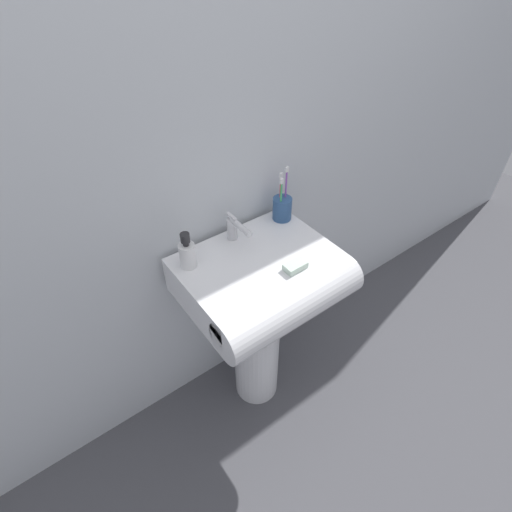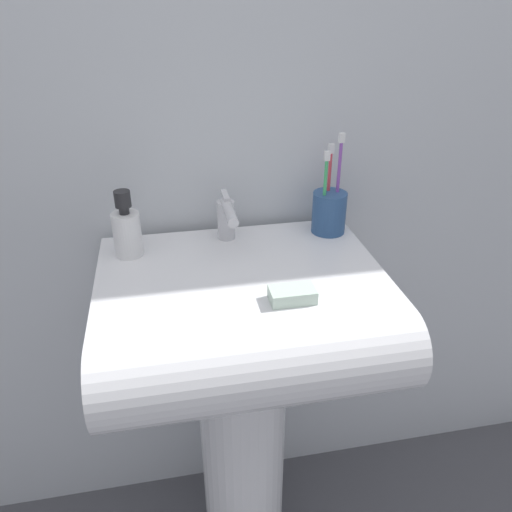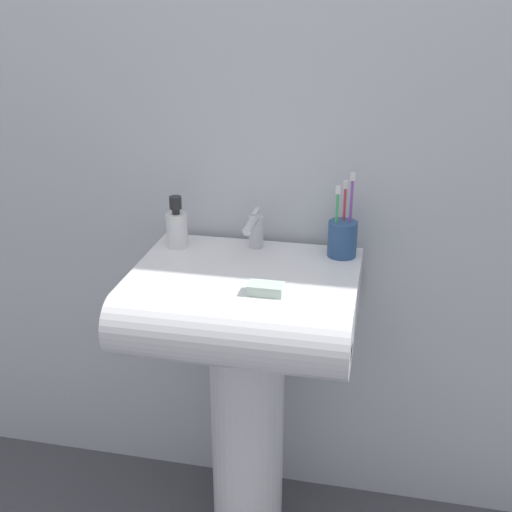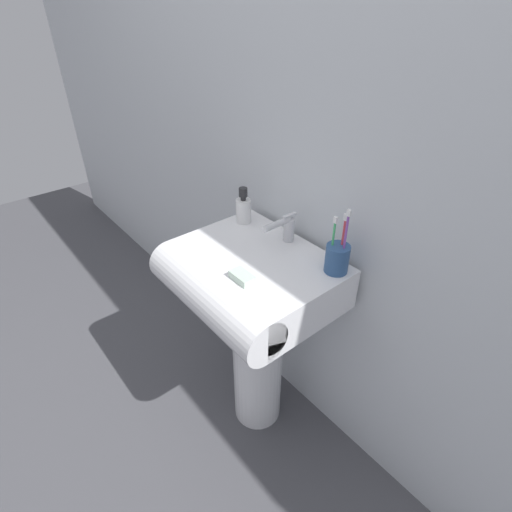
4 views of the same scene
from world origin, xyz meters
TOP-DOWN VIEW (x-y plane):
  - ground_plane at (0.00, 0.00)m, footprint 6.00×6.00m
  - wall_back at (0.00, 0.24)m, footprint 5.00×0.05m
  - sink_pedestal at (0.00, 0.00)m, footprint 0.20×0.20m
  - sink_basin at (0.00, -0.05)m, footprint 0.55×0.46m
  - faucet at (-0.01, 0.13)m, footprint 0.04×0.14m
  - toothbrush_cup at (0.22, 0.13)m, footprint 0.07×0.07m
  - soap_bottle at (-0.21, 0.11)m, footprint 0.06×0.06m
  - bar_soap at (0.07, -0.12)m, footprint 0.08×0.05m

SIDE VIEW (x-z plane):
  - ground_plane at x=0.00m, z-range 0.00..0.00m
  - sink_pedestal at x=0.00m, z-range 0.00..0.69m
  - sink_basin at x=0.00m, z-range 0.69..0.84m
  - bar_soap at x=0.07m, z-range 0.84..0.86m
  - toothbrush_cup at x=0.22m, z-range 0.78..1.00m
  - soap_bottle at x=-0.21m, z-range 0.82..0.96m
  - faucet at x=-0.01m, z-range 0.84..0.95m
  - wall_back at x=0.00m, z-range 0.00..2.40m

